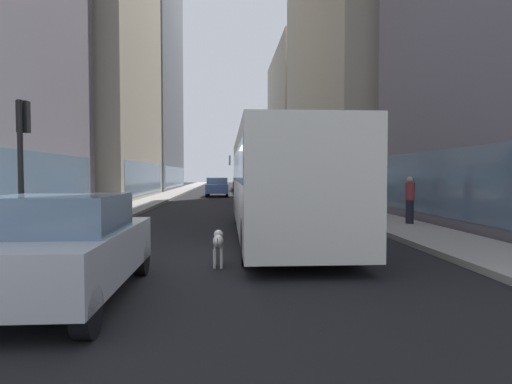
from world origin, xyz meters
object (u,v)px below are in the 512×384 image
object	(u,v)px
pedestrian_in_coat	(410,200)
transit_bus	(279,179)
car_silver_sedan	(66,247)
traffic_light_near	(22,151)
car_yellow_taxi	(258,185)
car_red_coupe	(241,184)
pedestrian_with_handbag	(380,196)
car_black_suv	(266,188)
car_white_van	(250,191)
dalmatian_dog	(218,241)
car_blue_hatchback	(217,187)

from	to	relation	value
pedestrian_in_coat	transit_bus	bearing A→B (deg)	-158.03
car_silver_sedan	traffic_light_near	world-z (taller)	traffic_light_near
car_yellow_taxi	car_red_coupe	size ratio (longest dim) A/B	0.95
pedestrian_with_handbag	car_red_coupe	bearing A→B (deg)	98.39
car_black_suv	pedestrian_with_handbag	size ratio (longest dim) A/B	2.76
car_red_coupe	pedestrian_in_coat	distance (m)	35.81
transit_bus	car_white_van	bearing A→B (deg)	90.00
car_silver_sedan	traffic_light_near	size ratio (longest dim) A/B	1.22
car_yellow_taxi	car_red_coupe	world-z (taller)	same
car_yellow_taxi	traffic_light_near	distance (m)	36.22
transit_bus	car_red_coupe	bearing A→B (deg)	90.00
car_red_coupe	traffic_light_near	bearing A→B (deg)	-98.51
car_yellow_taxi	car_red_coupe	bearing A→B (deg)	106.41
dalmatian_dog	car_red_coupe	bearing A→B (deg)	87.58
car_blue_hatchback	pedestrian_with_handbag	size ratio (longest dim) A/B	2.74
transit_bus	traffic_light_near	xyz separation A→B (m)	(-6.10, -3.32, 0.66)
car_silver_sedan	pedestrian_with_handbag	world-z (taller)	pedestrian_with_handbag
car_yellow_taxi	pedestrian_in_coat	world-z (taller)	pedestrian_in_coat
car_yellow_taxi	car_white_van	distance (m)	15.84
car_yellow_taxi	car_white_van	bearing A→B (deg)	-95.80
car_yellow_taxi	car_blue_hatchback	distance (m)	8.00
transit_bus	car_red_coupe	xyz separation A→B (m)	(0.00, 37.47, -0.95)
car_black_suv	pedestrian_in_coat	distance (m)	21.19
dalmatian_dog	car_blue_hatchback	bearing A→B (deg)	91.25
car_red_coupe	pedestrian_with_handbag	world-z (taller)	pedestrian_with_handbag
pedestrian_in_coat	car_yellow_taxi	bearing A→B (deg)	96.39
car_blue_hatchback	pedestrian_with_handbag	bearing A→B (deg)	-70.48
transit_bus	car_yellow_taxi	distance (m)	32.09
car_silver_sedan	car_red_coupe	xyz separation A→B (m)	(4.00, 44.13, 0.00)
car_white_van	pedestrian_with_handbag	bearing A→B (deg)	-67.32
pedestrian_with_handbag	pedestrian_in_coat	distance (m)	2.72
dalmatian_dog	pedestrian_in_coat	distance (m)	9.16
transit_bus	car_blue_hatchback	bearing A→B (deg)	95.46
car_yellow_taxi	car_black_suv	size ratio (longest dim) A/B	0.93
transit_bus	car_yellow_taxi	xyz separation A→B (m)	(1.60, 32.04, -0.95)
traffic_light_near	transit_bus	bearing A→B (deg)	28.52
car_yellow_taxi	car_black_suv	bearing A→B (deg)	-90.00
car_blue_hatchback	car_black_suv	xyz separation A→B (m)	(4.00, -2.19, -0.00)
pedestrian_with_handbag	car_silver_sedan	bearing A→B (deg)	-127.80
car_silver_sedan	car_yellow_taxi	bearing A→B (deg)	81.76
pedestrian_with_handbag	pedestrian_in_coat	world-z (taller)	same
car_red_coupe	car_blue_hatchback	bearing A→B (deg)	-100.99
car_white_van	car_red_coupe	size ratio (longest dim) A/B	0.92
car_yellow_taxi	dalmatian_dog	world-z (taller)	car_yellow_taxi
car_red_coupe	dalmatian_dog	bearing A→B (deg)	-92.42
car_blue_hatchback	traffic_light_near	world-z (taller)	traffic_light_near
car_blue_hatchback	car_black_suv	world-z (taller)	same
transit_bus	car_blue_hatchback	distance (m)	25.24
transit_bus	pedestrian_with_handbag	bearing A→B (deg)	44.37
transit_bus	car_silver_sedan	world-z (taller)	transit_bus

